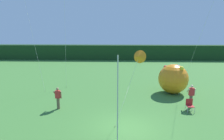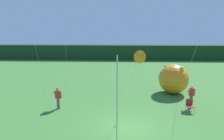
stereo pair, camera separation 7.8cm
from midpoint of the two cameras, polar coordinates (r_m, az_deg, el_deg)
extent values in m
plane|color=#3D7533|center=(11.97, 4.03, -16.79)|extent=(120.00, 120.00, 0.00)
cube|color=#193819|center=(38.24, 2.57, 5.19)|extent=(80.00, 2.40, 2.80)
cylinder|color=#B7B7BC|center=(9.53, 1.41, -9.35)|extent=(0.06, 0.06, 4.56)
cube|color=purple|center=(10.33, 1.41, -12.74)|extent=(0.02, 0.97, 1.22)
cube|color=yellow|center=(9.72, 1.44, -6.64)|extent=(0.02, 0.60, 1.22)
cube|color=white|center=(9.23, 1.47, 0.18)|extent=(0.02, 0.23, 1.22)
cylinder|color=brown|center=(15.80, 21.82, -8.50)|extent=(0.22, 0.22, 0.95)
cube|color=red|center=(15.57, 22.03, -5.86)|extent=(0.36, 0.20, 0.57)
sphere|color=beige|center=(15.46, 22.15, -4.42)|extent=(0.20, 0.20, 0.20)
cylinder|color=beige|center=(15.53, 21.17, -5.61)|extent=(0.09, 0.48, 0.42)
cylinder|color=beige|center=(15.67, 22.81, -5.96)|extent=(0.09, 0.14, 0.56)
cylinder|color=brown|center=(15.02, -15.54, -9.37)|extent=(0.22, 0.22, 0.83)
cube|color=red|center=(14.78, -15.69, -6.84)|extent=(0.36, 0.20, 0.57)
sphere|color=#A37556|center=(14.66, -15.77, -5.35)|extent=(0.20, 0.20, 0.20)
cylinder|color=#A37556|center=(14.89, -16.48, -6.52)|extent=(0.09, 0.48, 0.42)
cylinder|color=#A37556|center=(14.74, -14.81, -7.02)|extent=(0.09, 0.14, 0.56)
sphere|color=orange|center=(18.55, 17.30, -2.48)|extent=(2.67, 2.67, 2.67)
sphere|color=blue|center=(19.10, 18.60, 0.97)|extent=(0.37, 0.37, 0.37)
sphere|color=red|center=(18.98, 15.22, 0.75)|extent=(0.37, 0.37, 0.37)
sphere|color=yellow|center=(17.90, 19.49, 0.45)|extent=(0.37, 0.37, 0.37)
cylinder|color=#BCBCC1|center=(14.78, 21.05, -10.95)|extent=(0.03, 0.03, 0.42)
cylinder|color=#BCBCC1|center=(14.94, 22.82, -10.84)|extent=(0.03, 0.03, 0.42)
cylinder|color=#BCBCC1|center=(15.20, 20.46, -10.27)|extent=(0.03, 0.03, 0.42)
cylinder|color=#BCBCC1|center=(15.35, 22.18, -10.17)|extent=(0.03, 0.03, 0.42)
cube|color=#B22323|center=(14.98, 21.69, -9.75)|extent=(0.48, 0.48, 0.03)
cube|color=#B22323|center=(15.12, 21.46, -8.60)|extent=(0.48, 0.03, 0.44)
cylinder|color=brown|center=(19.49, -19.05, -5.87)|extent=(0.03, 0.03, 0.08)
cylinder|color=silver|center=(19.35, -21.85, 7.34)|extent=(1.68, 0.76, 9.04)
cylinder|color=brown|center=(20.35, -13.28, -4.80)|extent=(0.03, 0.03, 0.08)
cylinder|color=silver|center=(19.03, -13.60, 9.51)|extent=(0.54, 0.96, 10.18)
cylinder|color=brown|center=(18.47, 18.66, -6.80)|extent=(0.03, 0.03, 0.08)
cylinder|color=silver|center=(16.58, 23.35, 6.47)|extent=(1.43, 2.76, 8.94)
cylinder|color=brown|center=(12.11, 0.67, -16.18)|extent=(0.03, 0.03, 0.08)
cylinder|color=silver|center=(11.35, 4.08, -6.74)|extent=(1.34, 0.12, 4.24)
cone|color=orange|center=(10.97, 7.72, 3.92)|extent=(0.83, 0.69, 0.76)
camera|label=1|loc=(0.04, -90.16, -0.03)|focal=31.36mm
camera|label=2|loc=(0.04, 89.84, 0.03)|focal=31.36mm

